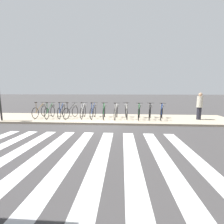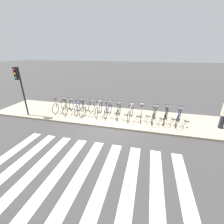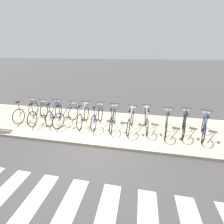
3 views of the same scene
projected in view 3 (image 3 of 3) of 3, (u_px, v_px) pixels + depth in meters
The scene contains 14 objects.
ground_plane at pixel (97, 148), 5.58m from camera, with size 120.00×120.00×0.00m, color #423F3F.
sidewalk at pixel (106, 126), 7.02m from camera, with size 17.14×3.23×0.12m.
parked_bicycle_0 at pixel (28, 110), 7.53m from camera, with size 0.46×1.73×1.06m.
parked_bicycle_1 at pixel (39, 112), 7.26m from camera, with size 0.46×1.73×1.06m.
parked_bicycle_2 at pixel (55, 112), 7.27m from camera, with size 0.46×1.72×1.06m.
parked_bicycle_3 at pixel (67, 114), 7.04m from camera, with size 0.60×1.68×1.06m.
parked_bicycle_4 at pixel (84, 115), 7.00m from camera, with size 0.46×1.73×1.06m.
parked_bicycle_5 at pixel (98, 116), 6.88m from camera, with size 0.46×1.73×1.06m.
parked_bicycle_6 at pixel (113, 118), 6.69m from camera, with size 0.46×1.73×1.06m.
parked_bicycle_7 at pixel (131, 120), 6.51m from camera, with size 0.46×1.73×1.06m.
parked_bicycle_8 at pixel (146, 119), 6.54m from camera, with size 0.46×1.73×1.06m.
parked_bicycle_9 at pixel (167, 123), 6.23m from camera, with size 0.47×1.71×1.06m.
parked_bicycle_10 at pixel (184, 123), 6.21m from camera, with size 0.56×1.69×1.06m.
parked_bicycle_11 at pixel (204, 126), 5.98m from camera, with size 0.67×1.65×1.06m.
Camera 3 is at (1.43, -4.45, 3.37)m, focal length 24.00 mm.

